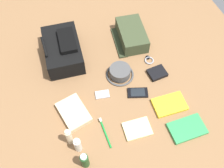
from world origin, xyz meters
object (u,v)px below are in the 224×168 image
paperback_novel (187,129)px  notepad (137,129)px  wristwatch (149,60)px  backpack (63,50)px  toiletry_pouch (131,35)px  shampoo_bottle (85,161)px  media_player (102,94)px  bucket_hat (120,73)px  lotion_bottle (69,137)px  toothpaste_tube (78,145)px  wallet (157,73)px  folded_towel (74,113)px  cell_phone (138,93)px  travel_guidebook (169,105)px  toothbrush (105,131)px

paperback_novel → notepad: size_ratio=1.33×
wristwatch → backpack: bearing=66.9°
toiletry_pouch → notepad: 0.67m
shampoo_bottle → media_player: size_ratio=1.45×
media_player → notepad: notepad is taller
bucket_hat → lotion_bottle: bearing=128.6°
toothpaste_tube → wallet: 0.67m
folded_towel → cell_phone: bearing=-89.1°
toothpaste_tube → paperback_novel: 0.61m
paperback_novel → notepad: paperback_novel is taller
toiletry_pouch → bucket_hat: size_ratio=1.70×
toiletry_pouch → paperback_novel: toiletry_pouch is taller
travel_guidebook → toothbrush: toothbrush is taller
lotion_bottle → wallet: size_ratio=1.33×
toiletry_pouch → media_player: toiletry_pouch is taller
bucket_hat → toothpaste_tube: (-0.38, 0.37, 0.03)m
cell_phone → wallet: 0.19m
toiletry_pouch → folded_towel: 0.67m
paperback_novel → notepad: 0.28m
media_player → toothpaste_tube: bearing=140.9°
backpack → folded_towel: backpack is taller
media_player → folded_towel: (-0.07, 0.19, 0.01)m
bucket_hat → shampoo_bottle: (-0.47, 0.36, 0.04)m
bucket_hat → folded_towel: (-0.17, 0.35, -0.01)m
bucket_hat → toothpaste_tube: 0.53m
travel_guidebook → wristwatch: (0.34, -0.02, -0.00)m
shampoo_bottle → toothpaste_tube: 0.09m
wallet → lotion_bottle: bearing=106.6°
toiletry_pouch → cell_phone: bearing=163.9°
shampoo_bottle → toothpaste_tube: (0.09, 0.01, -0.00)m
lotion_bottle → toothbrush: bearing=-91.7°
notepad → lotion_bottle: bearing=84.6°
toiletry_pouch → wallet: (-0.33, -0.05, -0.04)m
cell_phone → travel_guidebook: bearing=-133.6°
wristwatch → bucket_hat: bearing=101.5°
lotion_bottle → notepad: 0.38m
toothpaste_tube → cell_phone: size_ratio=0.90×
backpack → notepad: (-0.64, -0.26, -0.06)m
wristwatch → notepad: bearing=148.6°
paperback_novel → backpack: bearing=35.4°
shampoo_bottle → wristwatch: shampoo_bottle is taller
media_player → folded_towel: folded_towel is taller
media_player → backpack: bearing=21.6°
lotion_bottle → wristwatch: lotion_bottle is taller
toothbrush → wallet: (0.25, -0.44, 0.01)m
toiletry_pouch → wristwatch: 0.22m
toothbrush → notepad: 0.18m
wristwatch → toothbrush: size_ratio=0.39×
cell_phone → toothbrush: bearing=121.8°
toothpaste_tube → lotion_bottle: lotion_bottle is taller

